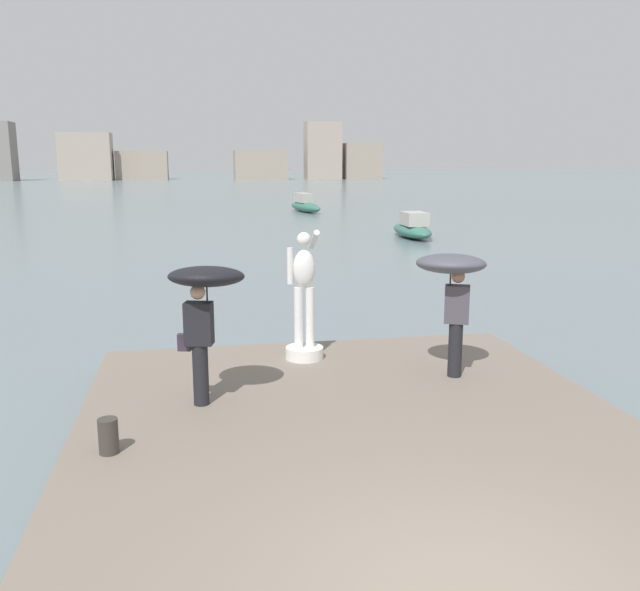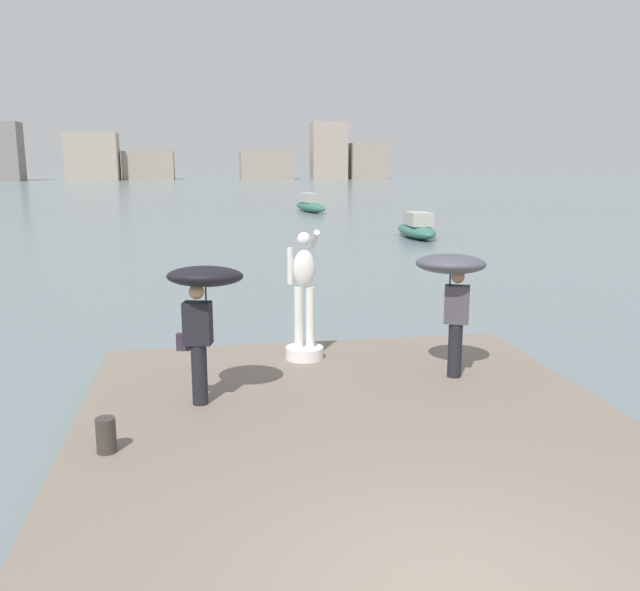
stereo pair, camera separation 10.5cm
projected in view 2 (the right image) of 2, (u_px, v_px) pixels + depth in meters
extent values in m
plane|color=slate|center=(232.00, 218.00, 43.92)|extent=(400.00, 400.00, 0.00)
cube|color=slate|center=(383.00, 484.00, 7.58)|extent=(7.40, 10.77, 0.40)
cylinder|color=white|center=(305.00, 353.00, 11.66)|extent=(0.66, 0.66, 0.20)
cylinder|color=white|center=(299.00, 318.00, 11.52)|extent=(0.15, 0.15, 1.06)
cylinder|color=white|center=(310.00, 317.00, 11.55)|extent=(0.15, 0.15, 1.06)
ellipsoid|color=white|center=(304.00, 269.00, 11.36)|extent=(0.38, 0.26, 0.65)
sphere|color=white|center=(304.00, 239.00, 11.26)|extent=(0.24, 0.24, 0.24)
cylinder|color=white|center=(290.00, 266.00, 11.31)|extent=(0.10, 0.10, 0.62)
cylinder|color=white|center=(314.00, 240.00, 11.57)|extent=(0.10, 0.59, 0.40)
cylinder|color=black|center=(200.00, 374.00, 9.42)|extent=(0.22, 0.22, 0.88)
cube|color=black|center=(198.00, 323.00, 9.27)|extent=(0.43, 0.33, 0.60)
sphere|color=tan|center=(196.00, 292.00, 9.18)|extent=(0.21, 0.21, 0.21)
cylinder|color=#262626|center=(206.00, 300.00, 9.23)|extent=(0.02, 0.02, 0.54)
ellipsoid|color=black|center=(205.00, 276.00, 9.17)|extent=(1.28, 1.29, 0.39)
cube|color=#332838|center=(183.00, 342.00, 9.36)|extent=(0.20, 0.14, 0.24)
cylinder|color=black|center=(455.00, 350.00, 10.61)|extent=(0.22, 0.22, 0.88)
cube|color=#47424C|center=(457.00, 304.00, 10.46)|extent=(0.44, 0.37, 0.60)
sphere|color=#A87A5B|center=(458.00, 276.00, 10.37)|extent=(0.21, 0.21, 0.21)
cylinder|color=#262626|center=(450.00, 285.00, 10.47)|extent=(0.02, 0.02, 0.51)
ellipsoid|color=#4C4C56|center=(451.00, 264.00, 10.40)|extent=(1.44, 1.45, 0.38)
cylinder|color=#38332D|center=(106.00, 435.00, 7.89)|extent=(0.23, 0.23, 0.43)
ellipsoid|color=#336B5B|center=(310.00, 207.00, 49.10)|extent=(2.08, 5.50, 0.72)
cube|color=#B2ADA3|center=(308.00, 198.00, 49.34)|extent=(1.16, 2.12, 0.68)
ellipsoid|color=#336B5B|center=(416.00, 231.00, 33.01)|extent=(1.43, 4.37, 0.68)
cube|color=#B2ADA3|center=(419.00, 219.00, 32.57)|extent=(1.06, 1.62, 0.65)
cube|color=#A89989|center=(93.00, 157.00, 122.26)|extent=(9.17, 5.25, 8.52)
cube|color=gray|center=(149.00, 165.00, 127.25)|extent=(9.45, 5.99, 5.31)
cube|color=gray|center=(266.00, 165.00, 126.49)|extent=(9.81, 6.48, 5.41)
cube|color=#A89989|center=(329.00, 151.00, 127.81)|extent=(6.64, 4.79, 10.73)
cube|color=gray|center=(367.00, 161.00, 131.15)|extent=(7.18, 6.65, 6.82)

